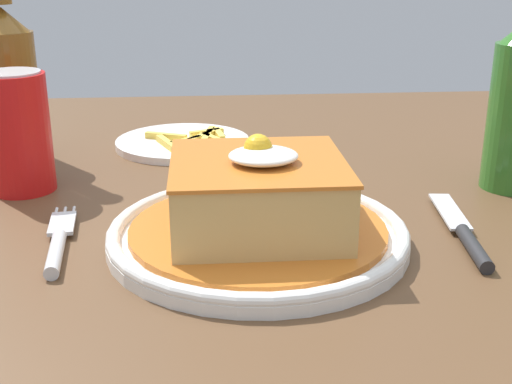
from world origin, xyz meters
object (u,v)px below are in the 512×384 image
at_px(knife, 466,237).
at_px(side_plate_fries, 184,142).
at_px(soda_can, 18,133).
at_px(main_plate, 258,234).
at_px(beer_bottle_amber, 9,76).
at_px(fork, 58,243).

bearing_deg(knife, side_plate_fries, 127.47).
height_order(soda_can, side_plate_fries, soda_can).
height_order(main_plate, knife, main_plate).
bearing_deg(side_plate_fries, beer_bottle_amber, -168.34).
height_order(knife, side_plate_fries, side_plate_fries).
height_order(fork, beer_bottle_amber, beer_bottle_amber).
bearing_deg(main_plate, beer_bottle_amber, 134.59).
height_order(main_plate, side_plate_fries, main_plate).
bearing_deg(knife, main_plate, 175.89).
distance_m(fork, knife, 0.35).
bearing_deg(soda_can, main_plate, -34.09).
bearing_deg(main_plate, knife, -4.11).
relative_size(fork, beer_bottle_amber, 0.53).
bearing_deg(fork, beer_bottle_amber, 109.92).
distance_m(main_plate, fork, 0.17).
height_order(main_plate, soda_can, soda_can).
xyz_separation_m(main_plate, side_plate_fries, (-0.07, 0.31, -0.00)).
relative_size(fork, soda_can, 1.14).
distance_m(main_plate, side_plate_fries, 0.32).
xyz_separation_m(knife, beer_bottle_amber, (-0.44, 0.28, 0.09)).
height_order(beer_bottle_amber, side_plate_fries, beer_bottle_amber).
height_order(soda_can, beer_bottle_amber, beer_bottle_amber).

